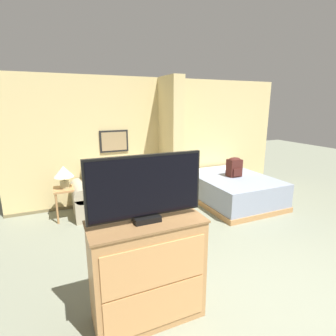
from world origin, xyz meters
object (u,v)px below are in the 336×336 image
(bed, at_px, (231,189))
(tv, at_px, (146,188))
(coffee_table, at_px, (133,210))
(table_lamp, at_px, (64,173))
(backpack, at_px, (234,167))
(couch, at_px, (121,193))
(tv_dresser, at_px, (148,271))

(bed, bearing_deg, tv, -140.06)
(coffee_table, relative_size, table_lamp, 1.86)
(tv, xyz_separation_m, backpack, (2.75, 2.27, -0.57))
(couch, distance_m, tv_dresser, 2.88)
(tv, relative_size, backpack, 2.59)
(table_lamp, relative_size, bed, 0.21)
(table_lamp, bearing_deg, backpack, -8.71)
(coffee_table, relative_size, backpack, 1.86)
(table_lamp, relative_size, tv, 0.39)
(couch, relative_size, table_lamp, 4.54)
(coffee_table, bearing_deg, tv, -102.38)
(couch, bearing_deg, tv_dresser, -98.86)
(bed, relative_size, backpack, 4.72)
(coffee_table, xyz_separation_m, bed, (2.30, 0.40, -0.07))
(coffee_table, distance_m, backpack, 2.41)
(tv_dresser, xyz_separation_m, tv, (0.00, 0.00, 0.83))
(couch, xyz_separation_m, backpack, (2.31, -0.57, 0.45))
(coffee_table, height_order, table_lamp, table_lamp)
(coffee_table, height_order, backpack, backpack)
(coffee_table, bearing_deg, table_lamp, 137.51)
(coffee_table, bearing_deg, tv_dresser, -102.38)
(table_lamp, distance_m, bed, 3.38)
(table_lamp, height_order, backpack, table_lamp)
(tv_dresser, height_order, backpack, tv_dresser)
(table_lamp, height_order, tv_dresser, tv_dresser)
(bed, bearing_deg, backpack, -3.43)
(tv_dresser, height_order, bed, tv_dresser)
(table_lamp, xyz_separation_m, backpack, (3.33, -0.51, -0.09))
(couch, height_order, backpack, backpack)
(bed, bearing_deg, tv_dresser, -140.05)
(couch, xyz_separation_m, bed, (2.27, -0.57, -0.04))
(table_lamp, distance_m, tv, 2.88)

